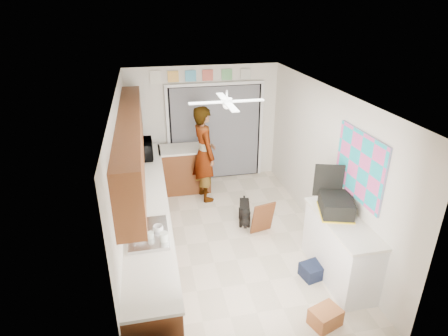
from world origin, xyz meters
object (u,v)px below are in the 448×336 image
paper_towel_roll (138,221)px  cardboard_box (325,317)px  microwave (142,149)px  suitcase (336,205)px  cup (158,229)px  dog (244,212)px  man (204,154)px  navy_crate (313,271)px

paper_towel_roll → cardboard_box: bearing=-28.0°
microwave → suitcase: size_ratio=1.07×
cup → paper_towel_roll: bearing=154.4°
paper_towel_roll → dog: 2.38m
suitcase → man: size_ratio=0.29×
dog → cup: bearing=-124.7°
cardboard_box → dog: size_ratio=0.63×
paper_towel_roll → cardboard_box: paper_towel_roll is taller
navy_crate → cardboard_box: bearing=-104.9°
cardboard_box → suitcase: bearing=62.0°
cup → paper_towel_roll: size_ratio=0.49×
cup → man: (1.02, 2.52, -0.04)m
cup → suitcase: bearing=-0.3°
microwave → cup: microwave is taller
suitcase → man: man is taller
paper_towel_roll → microwave: bearing=88.3°
navy_crate → man: (-1.15, 2.71, 0.85)m
man → navy_crate: bearing=-167.7°
suitcase → cup: bearing=-163.3°
microwave → cardboard_box: bearing=-151.3°
microwave → dog: bearing=-126.2°
paper_towel_roll → navy_crate: (2.41, -0.30, -0.97)m
navy_crate → dog: bearing=110.8°
cardboard_box → cup: bearing=151.7°
suitcase → dog: 1.91m
cup → man: bearing=68.1°
suitcase → man: 2.93m
cardboard_box → paper_towel_roll: bearing=152.0°
cardboard_box → dog: dog is taller
microwave → navy_crate: (2.33, -2.83, -1.00)m
man → dog: size_ratio=3.33×
man → dog: 1.42m
suitcase → cardboard_box: suitcase is taller
suitcase → dog: size_ratio=0.97×
navy_crate → man: man is taller
dog → suitcase: bearing=-44.4°
cardboard_box → man: size_ratio=0.19×
microwave → dog: microwave is taller
navy_crate → dog: 1.73m
cardboard_box → man: man is taller
cup → navy_crate: cup is taller
paper_towel_roll → dog: size_ratio=0.48×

